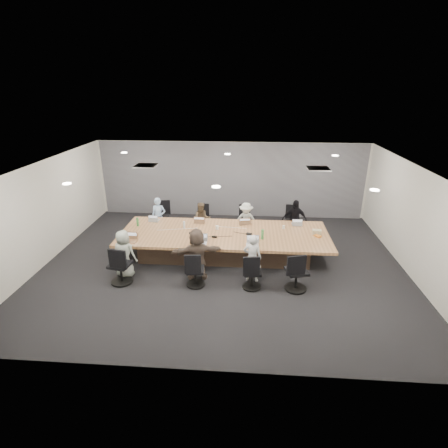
# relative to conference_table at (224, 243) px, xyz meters

# --- Properties ---
(floor) EXTENTS (10.00, 8.00, 0.00)m
(floor) POSITION_rel_conference_table_xyz_m (0.00, -0.50, -0.40)
(floor) COLOR black
(floor) RESTS_ON ground
(ceiling) EXTENTS (10.00, 8.00, 0.00)m
(ceiling) POSITION_rel_conference_table_xyz_m (0.00, -0.50, 2.40)
(ceiling) COLOR white
(ceiling) RESTS_ON wall_back
(wall_back) EXTENTS (10.00, 0.00, 2.80)m
(wall_back) POSITION_rel_conference_table_xyz_m (0.00, 3.50, 1.00)
(wall_back) COLOR beige
(wall_back) RESTS_ON ground
(wall_front) EXTENTS (10.00, 0.00, 2.80)m
(wall_front) POSITION_rel_conference_table_xyz_m (0.00, -4.50, 1.00)
(wall_front) COLOR beige
(wall_front) RESTS_ON ground
(wall_left) EXTENTS (0.00, 8.00, 2.80)m
(wall_left) POSITION_rel_conference_table_xyz_m (-5.00, -0.50, 1.00)
(wall_left) COLOR beige
(wall_left) RESTS_ON ground
(wall_right) EXTENTS (0.00, 8.00, 2.80)m
(wall_right) POSITION_rel_conference_table_xyz_m (5.00, -0.50, 1.00)
(wall_right) COLOR beige
(wall_right) RESTS_ON ground
(curtain) EXTENTS (9.80, 0.04, 2.80)m
(curtain) POSITION_rel_conference_table_xyz_m (0.00, 3.42, 1.00)
(curtain) COLOR gray
(curtain) RESTS_ON ground
(conference_table) EXTENTS (6.00, 2.20, 0.74)m
(conference_table) POSITION_rel_conference_table_xyz_m (0.00, 0.00, 0.00)
(conference_table) COLOR #473428
(conference_table) RESTS_ON ground
(chair_0) EXTENTS (0.66, 0.66, 0.88)m
(chair_0) POSITION_rel_conference_table_xyz_m (-2.28, 1.70, 0.04)
(chair_0) COLOR black
(chair_0) RESTS_ON ground
(chair_1) EXTENTS (0.55, 0.55, 0.73)m
(chair_1) POSITION_rel_conference_table_xyz_m (-0.83, 1.70, -0.04)
(chair_1) COLOR black
(chair_1) RESTS_ON ground
(chair_2) EXTENTS (0.59, 0.59, 0.72)m
(chair_2) POSITION_rel_conference_table_xyz_m (0.61, 1.70, -0.04)
(chair_2) COLOR black
(chair_2) RESTS_ON ground
(chair_3) EXTENTS (0.58, 0.58, 0.79)m
(chair_3) POSITION_rel_conference_table_xyz_m (2.16, 1.70, -0.01)
(chair_3) COLOR black
(chair_3) RESTS_ON ground
(chair_4) EXTENTS (0.68, 0.68, 0.86)m
(chair_4) POSITION_rel_conference_table_xyz_m (-2.51, -1.70, 0.03)
(chair_4) COLOR black
(chair_4) RESTS_ON ground
(chair_5) EXTENTS (0.54, 0.54, 0.74)m
(chair_5) POSITION_rel_conference_table_xyz_m (-0.60, -1.70, -0.03)
(chair_5) COLOR black
(chair_5) RESTS_ON ground
(chair_6) EXTENTS (0.55, 0.55, 0.74)m
(chair_6) POSITION_rel_conference_table_xyz_m (0.81, -1.70, -0.03)
(chair_6) COLOR black
(chair_6) RESTS_ON ground
(chair_7) EXTENTS (0.70, 0.70, 0.86)m
(chair_7) POSITION_rel_conference_table_xyz_m (1.90, -1.70, 0.03)
(chair_7) COLOR black
(chair_7) RESTS_ON ground
(person_0) EXTENTS (0.48, 0.32, 1.29)m
(person_0) POSITION_rel_conference_table_xyz_m (-2.28, 1.35, 0.25)
(person_0) COLOR #A1C2EA
(person_0) RESTS_ON ground
(laptop_0) EXTENTS (0.32, 0.24, 0.02)m
(laptop_0) POSITION_rel_conference_table_xyz_m (-2.28, 0.80, 0.35)
(laptop_0) COLOR #B2B2B7
(laptop_0) RESTS_ON conference_table
(person_1) EXTENTS (0.65, 0.56, 1.18)m
(person_1) POSITION_rel_conference_table_xyz_m (-0.83, 1.35, 0.19)
(person_1) COLOR brown
(person_1) RESTS_ON ground
(laptop_1) EXTENTS (0.35, 0.25, 0.02)m
(laptop_1) POSITION_rel_conference_table_xyz_m (-0.83, 0.80, 0.35)
(laptop_1) COLOR #8C6647
(laptop_1) RESTS_ON conference_table
(person_2) EXTENTS (0.83, 0.55, 1.21)m
(person_2) POSITION_rel_conference_table_xyz_m (0.61, 1.35, 0.20)
(person_2) COLOR silver
(person_2) RESTS_ON ground
(laptop_2) EXTENTS (0.39, 0.31, 0.02)m
(laptop_2) POSITION_rel_conference_table_xyz_m (0.61, 0.80, 0.35)
(laptop_2) COLOR #8C6647
(laptop_2) RESTS_ON conference_table
(person_3) EXTENTS (0.80, 0.34, 1.35)m
(person_3) POSITION_rel_conference_table_xyz_m (2.16, 1.35, 0.27)
(person_3) COLOR black
(person_3) RESTS_ON ground
(laptop_3) EXTENTS (0.30, 0.21, 0.02)m
(laptop_3) POSITION_rel_conference_table_xyz_m (2.16, 0.80, 0.35)
(laptop_3) COLOR #B2B2B7
(laptop_3) RESTS_ON conference_table
(person_4) EXTENTS (0.69, 0.51, 1.29)m
(person_4) POSITION_rel_conference_table_xyz_m (-2.51, -1.35, 0.24)
(person_4) COLOR #A2ACA0
(person_4) RESTS_ON ground
(laptop_4) EXTENTS (0.34, 0.24, 0.02)m
(laptop_4) POSITION_rel_conference_table_xyz_m (-2.51, -0.80, 0.35)
(laptop_4) COLOR #8C6647
(laptop_4) RESTS_ON conference_table
(person_5) EXTENTS (1.36, 0.71, 1.40)m
(person_5) POSITION_rel_conference_table_xyz_m (-0.60, -1.35, 0.30)
(person_5) COLOR brown
(person_5) RESTS_ON ground
(laptop_5) EXTENTS (0.37, 0.26, 0.02)m
(laptop_5) POSITION_rel_conference_table_xyz_m (-0.60, -0.80, 0.35)
(laptop_5) COLOR #B2B2B7
(laptop_5) RESTS_ON conference_table
(person_6) EXTENTS (0.51, 0.38, 1.29)m
(person_6) POSITION_rel_conference_table_xyz_m (0.81, -1.35, 0.24)
(person_6) COLOR silver
(person_6) RESTS_ON ground
(laptop_6) EXTENTS (0.35, 0.25, 0.02)m
(laptop_6) POSITION_rel_conference_table_xyz_m (0.81, -0.80, 0.35)
(laptop_6) COLOR #B2B2B7
(laptop_6) RESTS_ON conference_table
(bottle_green_left) EXTENTS (0.07, 0.07, 0.26)m
(bottle_green_left) POSITION_rel_conference_table_xyz_m (-2.65, 0.32, 0.47)
(bottle_green_left) COLOR #408942
(bottle_green_left) RESTS_ON conference_table
(bottle_green_right) EXTENTS (0.10, 0.10, 0.28)m
(bottle_green_right) POSITION_rel_conference_table_xyz_m (1.09, -0.36, 0.48)
(bottle_green_right) COLOR #408942
(bottle_green_right) RESTS_ON conference_table
(bottle_clear) EXTENTS (0.09, 0.09, 0.21)m
(bottle_clear) POSITION_rel_conference_table_xyz_m (-1.22, 0.26, 0.45)
(bottle_clear) COLOR silver
(bottle_clear) RESTS_ON conference_table
(cup_white_far) EXTENTS (0.09, 0.09, 0.11)m
(cup_white_far) POSITION_rel_conference_table_xyz_m (-0.23, 0.24, 0.39)
(cup_white_far) COLOR white
(cup_white_far) RESTS_ON conference_table
(cup_white_near) EXTENTS (0.10, 0.10, 0.09)m
(cup_white_near) POSITION_rel_conference_table_xyz_m (1.74, 0.43, 0.39)
(cup_white_near) COLOR white
(cup_white_near) RESTS_ON conference_table
(mug_brown) EXTENTS (0.09, 0.09, 0.10)m
(mug_brown) POSITION_rel_conference_table_xyz_m (-2.45, -0.44, 0.39)
(mug_brown) COLOR brown
(mug_brown) RESTS_ON conference_table
(mic_left) EXTENTS (0.17, 0.14, 0.03)m
(mic_left) POSITION_rel_conference_table_xyz_m (-0.93, -0.13, 0.35)
(mic_left) COLOR black
(mic_left) RESTS_ON conference_table
(mic_right) EXTENTS (0.19, 0.16, 0.03)m
(mic_right) POSITION_rel_conference_table_xyz_m (0.71, -0.08, 0.35)
(mic_right) COLOR black
(mic_right) RESTS_ON conference_table
(stapler) EXTENTS (0.15, 0.05, 0.05)m
(stapler) POSITION_rel_conference_table_xyz_m (-0.25, -0.38, 0.37)
(stapler) COLOR black
(stapler) RESTS_ON conference_table
(canvas_bag) EXTENTS (0.27, 0.19, 0.13)m
(canvas_bag) POSITION_rel_conference_table_xyz_m (2.65, 0.08, 0.41)
(canvas_bag) COLOR #BEB287
(canvas_bag) RESTS_ON conference_table
(snack_packet) EXTENTS (0.22, 0.22, 0.04)m
(snack_packet) POSITION_rel_conference_table_xyz_m (2.65, -0.09, 0.36)
(snack_packet) COLOR orange
(snack_packet) RESTS_ON conference_table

